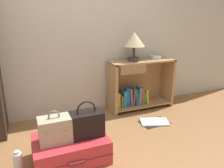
% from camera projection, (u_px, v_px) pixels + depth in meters
% --- Properties ---
extents(back_wall, '(6.40, 0.10, 2.60)m').
position_uv_depth(back_wall, '(68.00, 19.00, 2.83)').
color(back_wall, beige).
rests_on(back_wall, ground_plane).
extents(bookshelf, '(0.98, 0.34, 0.72)m').
position_uv_depth(bookshelf, '(138.00, 86.00, 3.26)').
color(bookshelf, tan).
rests_on(bookshelf, ground_plane).
extents(table_lamp, '(0.30, 0.30, 0.41)m').
position_uv_depth(table_lamp, '(134.00, 41.00, 3.03)').
color(table_lamp, '#3D3838').
rests_on(table_lamp, bookshelf).
extents(bowl, '(0.16, 0.16, 0.05)m').
position_uv_depth(bowl, '(156.00, 57.00, 3.26)').
color(bowl, silver).
rests_on(bowl, bookshelf).
extents(suitcase_large, '(0.69, 0.50, 0.23)m').
position_uv_depth(suitcase_large, '(71.00, 148.00, 2.08)').
color(suitcase_large, '#D1333D').
rests_on(suitcase_large, ground_plane).
extents(train_case, '(0.29, 0.20, 0.30)m').
position_uv_depth(train_case, '(55.00, 130.00, 1.96)').
color(train_case, '#B7A88E').
rests_on(train_case, suitcase_large).
extents(handbag, '(0.30, 0.19, 0.35)m').
position_uv_depth(handbag, '(87.00, 123.00, 2.06)').
color(handbag, black).
rests_on(handbag, suitcase_large).
extents(bottle, '(0.08, 0.08, 0.22)m').
position_uv_depth(bottle, '(18.00, 163.00, 1.89)').
color(bottle, white).
rests_on(bottle, ground_plane).
extents(open_book_on_floor, '(0.41, 0.33, 0.02)m').
position_uv_depth(open_book_on_floor, '(154.00, 122.00, 2.85)').
color(open_book_on_floor, white).
rests_on(open_book_on_floor, ground_plane).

